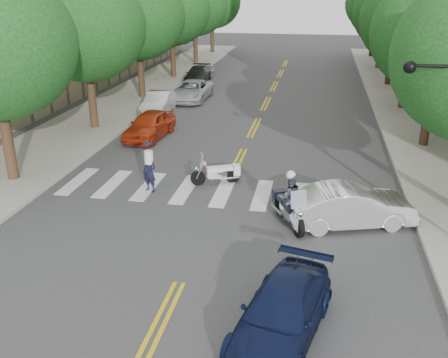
% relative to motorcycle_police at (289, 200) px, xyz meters
% --- Properties ---
extents(ground, '(140.00, 140.00, 0.00)m').
position_rel_motorcycle_police_xyz_m(ground, '(-2.70, -4.21, -0.88)').
color(ground, '#38383A').
rests_on(ground, ground).
extents(sidewalk_left, '(5.00, 60.00, 0.15)m').
position_rel_motorcycle_police_xyz_m(sidewalk_left, '(-12.20, 17.79, -0.80)').
color(sidewalk_left, '#9E9991').
rests_on(sidewalk_left, ground).
extents(sidewalk_right, '(5.00, 60.00, 0.15)m').
position_rel_motorcycle_police_xyz_m(sidewalk_right, '(6.80, 17.79, -0.80)').
color(sidewalk_right, '#9E9991').
rests_on(sidewalk_right, ground).
extents(tree_l_1, '(6.40, 6.40, 8.45)m').
position_rel_motorcycle_police_xyz_m(tree_l_1, '(-11.50, 9.79, 4.68)').
color(tree_l_1, '#382316').
rests_on(tree_l_1, ground).
extents(tree_l_2, '(6.40, 6.40, 8.45)m').
position_rel_motorcycle_police_xyz_m(tree_l_2, '(-11.50, 17.79, 4.68)').
color(tree_l_2, '#382316').
rests_on(tree_l_2, ground).
extents(tree_l_3, '(6.40, 6.40, 8.45)m').
position_rel_motorcycle_police_xyz_m(tree_l_3, '(-11.50, 25.79, 4.68)').
color(tree_l_3, '#382316').
rests_on(tree_l_3, ground).
extents(tree_l_4, '(6.40, 6.40, 8.45)m').
position_rel_motorcycle_police_xyz_m(tree_l_4, '(-11.50, 33.79, 4.68)').
color(tree_l_4, '#382316').
rests_on(tree_l_4, ground).
extents(tree_l_5, '(6.40, 6.40, 8.45)m').
position_rel_motorcycle_police_xyz_m(tree_l_5, '(-11.50, 41.79, 4.68)').
color(tree_l_5, '#382316').
rests_on(tree_l_5, ground).
extents(tree_r_1, '(6.40, 6.40, 8.45)m').
position_rel_motorcycle_police_xyz_m(tree_r_1, '(6.10, 9.79, 4.68)').
color(tree_r_1, '#382316').
rests_on(tree_r_1, ground).
extents(tree_r_2, '(6.40, 6.40, 8.45)m').
position_rel_motorcycle_police_xyz_m(tree_r_2, '(6.10, 17.79, 4.68)').
color(tree_r_2, '#382316').
rests_on(tree_r_2, ground).
extents(tree_r_3, '(6.40, 6.40, 8.45)m').
position_rel_motorcycle_police_xyz_m(tree_r_3, '(6.10, 25.79, 4.68)').
color(tree_r_3, '#382316').
rests_on(tree_r_3, ground).
extents(tree_r_4, '(6.40, 6.40, 8.45)m').
position_rel_motorcycle_police_xyz_m(tree_r_4, '(6.10, 33.79, 4.68)').
color(tree_r_4, '#382316').
rests_on(tree_r_4, ground).
extents(tree_r_5, '(6.40, 6.40, 8.45)m').
position_rel_motorcycle_police_xyz_m(tree_r_5, '(6.10, 41.79, 4.68)').
color(tree_r_5, '#382316').
rests_on(tree_r_5, ground).
extents(motorcycle_police, '(1.27, 2.29, 1.97)m').
position_rel_motorcycle_police_xyz_m(motorcycle_police, '(0.00, 0.00, 0.00)').
color(motorcycle_police, black).
rests_on(motorcycle_police, ground).
extents(motorcycle_parked, '(1.98, 1.06, 1.34)m').
position_rel_motorcycle_police_xyz_m(motorcycle_parked, '(-3.01, 3.17, -0.41)').
color(motorcycle_parked, black).
rests_on(motorcycle_parked, ground).
extents(officer_standing, '(0.69, 0.57, 1.63)m').
position_rel_motorcycle_police_xyz_m(officer_standing, '(-5.56, 1.85, -0.06)').
color(officer_standing, black).
rests_on(officer_standing, ground).
extents(convertible, '(4.55, 2.75, 1.42)m').
position_rel_motorcycle_police_xyz_m(convertible, '(2.07, 0.29, -0.17)').
color(convertible, silver).
rests_on(convertible, ground).
extents(sedan_blue, '(2.64, 4.52, 1.23)m').
position_rel_motorcycle_police_xyz_m(sedan_blue, '(0.24, -5.85, -0.26)').
color(sedan_blue, '#0D1637').
rests_on(sedan_blue, ground).
extents(parked_car_a, '(2.04, 4.30, 1.42)m').
position_rel_motorcycle_police_xyz_m(parked_car_a, '(-7.90, 8.79, -0.17)').
color(parked_car_a, '#B63113').
rests_on(parked_car_a, ground).
extents(parked_car_b, '(1.66, 4.19, 1.36)m').
position_rel_motorcycle_police_xyz_m(parked_car_b, '(-9.00, 13.79, -0.20)').
color(parked_car_b, silver).
rests_on(parked_car_b, ground).
extents(parked_car_c, '(2.32, 4.88, 1.35)m').
position_rel_motorcycle_police_xyz_m(parked_car_c, '(-7.90, 17.88, -0.20)').
color(parked_car_c, '#B1B3B9').
rests_on(parked_car_c, ground).
extents(parked_car_d, '(2.08, 4.53, 1.28)m').
position_rel_motorcycle_police_xyz_m(parked_car_d, '(-9.00, 24.29, -0.24)').
color(parked_car_d, black).
rests_on(parked_car_d, ground).
extents(parked_car_e, '(1.88, 3.96, 1.31)m').
position_rel_motorcycle_police_xyz_m(parked_car_e, '(-9.00, 25.29, -0.22)').
color(parked_car_e, gray).
rests_on(parked_car_e, ground).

